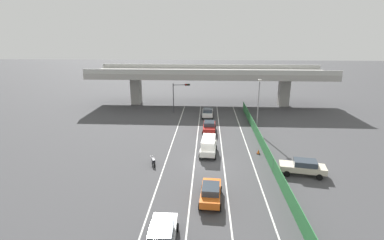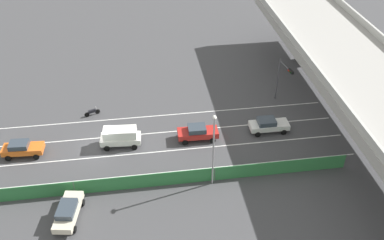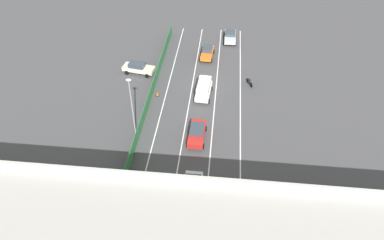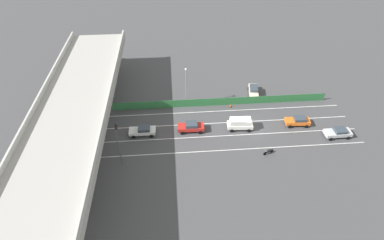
# 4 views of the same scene
# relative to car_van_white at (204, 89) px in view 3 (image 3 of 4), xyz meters

# --- Properties ---
(ground_plane) EXTENTS (300.00, 300.00, 0.00)m
(ground_plane) POSITION_rel_car_van_white_xyz_m (0.08, -2.13, -1.23)
(ground_plane) COLOR #424244
(lane_line_left_edge) EXTENTS (0.14, 44.96, 0.01)m
(lane_line_left_edge) POSITION_rel_car_van_white_xyz_m (-5.01, 2.35, -1.22)
(lane_line_left_edge) COLOR silver
(lane_line_left_edge) RESTS_ON ground
(lane_line_mid_left) EXTENTS (0.14, 44.96, 0.01)m
(lane_line_mid_left) POSITION_rel_car_van_white_xyz_m (-1.61, 2.35, -1.22)
(lane_line_mid_left) COLOR silver
(lane_line_mid_left) RESTS_ON ground
(lane_line_mid_right) EXTENTS (0.14, 44.96, 0.01)m
(lane_line_mid_right) POSITION_rel_car_van_white_xyz_m (1.78, 2.35, -1.22)
(lane_line_mid_right) COLOR silver
(lane_line_mid_right) RESTS_ON ground
(lane_line_right_edge) EXTENTS (0.14, 44.96, 0.01)m
(lane_line_right_edge) POSITION_rel_car_van_white_xyz_m (5.17, 2.35, -1.22)
(lane_line_right_edge) COLOR silver
(lane_line_right_edge) RESTS_ON ground
(green_fence) EXTENTS (0.10, 41.06, 1.65)m
(green_fence) POSITION_rel_car_van_white_xyz_m (7.00, 2.35, -0.40)
(green_fence) COLOR #2D753D
(green_fence) RESTS_ON ground
(car_van_white) EXTENTS (2.27, 4.48, 2.17)m
(car_van_white) POSITION_rel_car_van_white_xyz_m (0.00, 0.00, 0.00)
(car_van_white) COLOR silver
(car_van_white) RESTS_ON ground
(car_sedan_silver) EXTENTS (2.13, 4.47, 1.60)m
(car_sedan_silver) POSITION_rel_car_van_white_xyz_m (-3.22, -16.19, -0.34)
(car_sedan_silver) COLOR #B7BABC
(car_sedan_silver) RESTS_ON ground
(car_taxi_orange) EXTENTS (2.13, 4.35, 1.67)m
(car_taxi_orange) POSITION_rel_car_van_white_xyz_m (0.22, -10.41, -0.31)
(car_taxi_orange) COLOR orange
(car_taxi_orange) RESTS_ON ground
(car_hatchback_white) EXTENTS (2.06, 4.50, 1.66)m
(car_hatchback_white) POSITION_rel_car_van_white_xyz_m (-0.16, 16.78, -0.32)
(car_hatchback_white) COLOR silver
(car_hatchback_white) RESTS_ON ground
(car_sedan_red) EXTENTS (2.11, 4.56, 1.71)m
(car_sedan_red) POSITION_rel_car_van_white_xyz_m (0.13, 8.53, -0.30)
(car_sedan_red) COLOR red
(car_sedan_red) RESTS_ON ground
(motorcycle) EXTENTS (0.90, 1.85, 0.93)m
(motorcycle) POSITION_rel_car_van_white_xyz_m (-6.27, -3.39, -0.77)
(motorcycle) COLOR black
(motorcycle) RESTS_ON ground
(parked_sedan_cream) EXTENTS (4.91, 2.58, 1.67)m
(parked_sedan_cream) POSITION_rel_car_van_white_xyz_m (10.02, -4.80, -0.30)
(parked_sedan_cream) COLOR beige
(parked_sedan_cream) RESTS_ON ground
(traffic_light) EXTENTS (3.24, 0.77, 5.70)m
(traffic_light) POSITION_rel_car_van_white_xyz_m (-5.68, 19.87, 2.78)
(traffic_light) COLOR #47474C
(traffic_light) RESTS_ON ground
(street_lamp) EXTENTS (0.60, 0.36, 8.20)m
(street_lamp) POSITION_rel_car_van_white_xyz_m (7.39, 8.87, 3.66)
(street_lamp) COLOR gray
(street_lamp) RESTS_ON ground
(traffic_cone) EXTENTS (0.47, 0.47, 0.62)m
(traffic_cone) POSITION_rel_car_van_white_xyz_m (6.28, 0.51, -0.94)
(traffic_cone) COLOR orange
(traffic_cone) RESTS_ON ground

